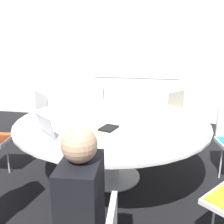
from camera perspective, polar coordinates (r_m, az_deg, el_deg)
ground_plane at (r=3.26m, az=0.00°, el=-14.50°), size 16.00×16.00×0.00m
wall_back at (r=5.26m, az=5.48°, el=12.68°), size 8.00×0.07×2.70m
conference_table at (r=2.98m, az=0.00°, el=-3.61°), size 2.24×2.24×0.75m
chair_4 at (r=4.16m, az=15.51°, el=-0.34°), size 0.60×0.61×0.87m
chair_5 at (r=4.48m, az=-0.51°, el=1.40°), size 0.49×0.51×0.87m
chair_6 at (r=4.22m, az=-14.04°, el=-0.01°), size 0.61×0.60×0.87m
person_1 at (r=1.57m, az=-7.51°, el=-21.06°), size 0.28×0.38×1.22m
laptop at (r=2.55m, az=-13.60°, el=-4.02°), size 0.40×0.39×0.21m
spiral_notebook at (r=2.66m, az=-0.78°, el=-3.70°), size 0.20×0.24×0.02m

